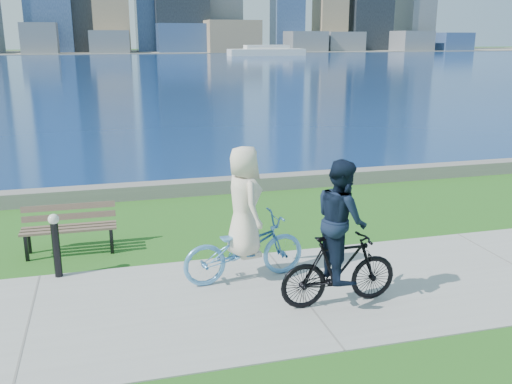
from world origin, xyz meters
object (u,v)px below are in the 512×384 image
park_bench (69,224)px  cyclist_man (340,245)px  bollard_lamp (56,242)px  cyclist_woman (244,231)px

park_bench → cyclist_man: bearing=-39.3°
bollard_lamp → park_bench: bearing=82.6°
park_bench → bollard_lamp: bearing=-96.8°
park_bench → cyclist_woman: size_ratio=0.76×
park_bench → bollard_lamp: bollard_lamp is taller
cyclist_woman → bollard_lamp: bearing=66.4°
park_bench → cyclist_woman: (2.82, -2.08, 0.31)m
bollard_lamp → cyclist_woman: size_ratio=0.50×
bollard_lamp → cyclist_woman: cyclist_woman is taller
bollard_lamp → cyclist_man: size_ratio=0.50×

